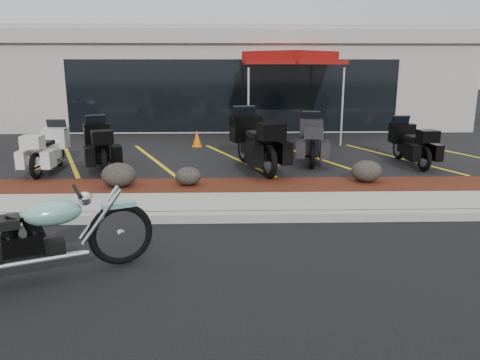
{
  "coord_description": "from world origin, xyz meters",
  "views": [
    {
      "loc": [
        -0.22,
        -6.7,
        2.59
      ],
      "look_at": [
        -0.01,
        1.2,
        0.65
      ],
      "focal_mm": 35.0,
      "sensor_mm": 36.0,
      "label": 1
    }
  ],
  "objects_px": {
    "touring_white": "(58,143)",
    "popup_canopy": "(290,60)",
    "traffic_cone": "(197,138)",
    "hero_cruiser": "(120,225)"
  },
  "relations": [
    {
      "from": "touring_white",
      "to": "popup_canopy",
      "type": "height_order",
      "value": "popup_canopy"
    },
    {
      "from": "traffic_cone",
      "to": "popup_canopy",
      "type": "xyz_separation_m",
      "value": [
        3.03,
        1.54,
        2.37
      ]
    },
    {
      "from": "hero_cruiser",
      "to": "touring_white",
      "type": "distance_m",
      "value": 6.38
    },
    {
      "from": "touring_white",
      "to": "traffic_cone",
      "type": "height_order",
      "value": "touring_white"
    },
    {
      "from": "traffic_cone",
      "to": "popup_canopy",
      "type": "distance_m",
      "value": 4.14
    },
    {
      "from": "traffic_cone",
      "to": "hero_cruiser",
      "type": "bearing_deg",
      "value": -93.23
    },
    {
      "from": "touring_white",
      "to": "traffic_cone",
      "type": "bearing_deg",
      "value": -50.5
    },
    {
      "from": "hero_cruiser",
      "to": "touring_white",
      "type": "relative_size",
      "value": 1.59
    },
    {
      "from": "touring_white",
      "to": "popup_canopy",
      "type": "bearing_deg",
      "value": -56.19
    },
    {
      "from": "popup_canopy",
      "to": "touring_white",
      "type": "bearing_deg",
      "value": -144.0
    }
  ]
}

